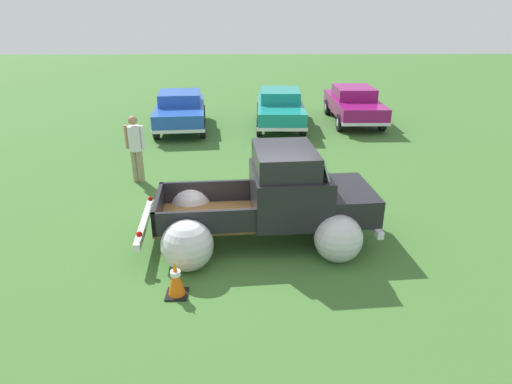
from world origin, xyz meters
The scene contains 7 objects.
ground_plane centered at (0.00, 0.00, 0.00)m, with size 80.00×80.00×0.00m, color #3D6B2D.
vintage_pickup_truck centered at (0.39, 0.03, 0.76)m, with size 4.76×3.06×1.96m.
show_car_0 centered at (-2.83, 8.92, 0.78)m, with size 2.27×4.39×1.43m.
show_car_1 centered at (1.09, 9.36, 0.78)m, with size 1.93×4.69×1.43m.
show_car_2 centered at (4.20, 10.00, 0.78)m, with size 1.87×4.56×1.43m.
spectator_0 centered at (-3.18, 3.25, 1.05)m, with size 0.54×0.38×1.83m.
lane_cone_0 centered at (-1.35, -1.90, 0.31)m, with size 0.36×0.36×0.63m.
Camera 1 is at (-0.13, -7.80, 4.36)m, focal length 30.12 mm.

